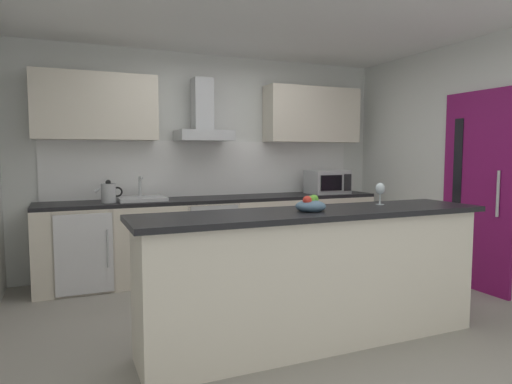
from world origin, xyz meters
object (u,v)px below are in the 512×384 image
(oven, at_px, (207,236))
(fruit_bowl, at_px, (311,205))
(sink, at_px, (142,198))
(kettle, at_px, (109,193))
(range_hood, at_px, (203,121))
(microwave, at_px, (327,182))
(wine_glass, at_px, (380,190))
(refrigerator, at_px, (83,249))

(oven, height_order, fruit_bowl, fruit_bowl)
(sink, distance_m, kettle, 0.36)
(kettle, bearing_deg, range_hood, 8.58)
(microwave, bearing_deg, kettle, -179.88)
(range_hood, bearing_deg, microwave, -5.62)
(sink, xyz_separation_m, kettle, (-0.35, -0.04, 0.08))
(microwave, bearing_deg, wine_glass, -110.74)
(refrigerator, distance_m, fruit_bowl, 2.67)
(wine_glass, bearing_deg, fruit_bowl, -169.50)
(fruit_bowl, bearing_deg, oven, 93.27)
(refrigerator, xyz_separation_m, sink, (0.62, 0.01, 0.50))
(sink, distance_m, fruit_bowl, 2.32)
(oven, height_order, sink, sink)
(wine_glass, distance_m, fruit_bowl, 0.74)
(wine_glass, bearing_deg, refrigerator, 137.56)
(range_hood, relative_size, wine_glass, 4.05)
(kettle, height_order, wine_glass, wine_glass)
(oven, bearing_deg, fruit_bowl, -86.73)
(refrigerator, relative_size, kettle, 2.94)
(refrigerator, xyz_separation_m, kettle, (0.27, -0.03, 0.58))
(microwave, relative_size, wine_glass, 2.81)
(wine_glass, bearing_deg, oven, 112.85)
(wine_glass, height_order, fruit_bowl, wine_glass)
(sink, relative_size, fruit_bowl, 2.27)
(kettle, relative_size, wine_glass, 1.62)
(microwave, distance_m, wine_glass, 2.12)
(microwave, distance_m, sink, 2.34)
(sink, relative_size, wine_glass, 2.81)
(oven, xyz_separation_m, wine_glass, (0.85, -2.01, 0.66))
(oven, distance_m, refrigerator, 1.35)
(oven, relative_size, refrigerator, 0.94)
(oven, relative_size, range_hood, 1.11)
(refrigerator, bearing_deg, fruit_bowl, -55.52)
(refrigerator, distance_m, kettle, 0.64)
(oven, relative_size, kettle, 2.77)
(fruit_bowl, bearing_deg, kettle, 119.70)
(oven, bearing_deg, microwave, -1.00)
(sink, xyz_separation_m, range_hood, (0.73, 0.12, 0.86))
(oven, distance_m, wine_glass, 2.28)
(refrigerator, distance_m, range_hood, 1.92)
(sink, height_order, range_hood, range_hood)
(microwave, distance_m, kettle, 2.68)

